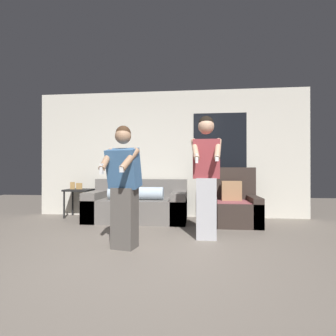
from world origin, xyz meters
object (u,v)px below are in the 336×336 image
at_px(couch, 138,205).
at_px(person_right, 206,174).
at_px(side_table, 79,193).
at_px(person_left, 124,186).
at_px(armchair, 231,206).

height_order(couch, person_right, person_right).
bearing_deg(person_right, side_table, 150.42).
bearing_deg(side_table, couch, -9.99).
bearing_deg(person_left, side_table, 126.94).
relative_size(side_table, person_left, 0.47).
distance_m(armchair, person_left, 2.34).
distance_m(armchair, person_right, 1.35).
bearing_deg(couch, person_left, -82.95).
xyz_separation_m(side_table, person_left, (1.55, -2.06, 0.29)).
distance_m(couch, side_table, 1.36).
height_order(side_table, person_left, person_left).
bearing_deg(side_table, person_right, -29.58).
relative_size(couch, person_right, 1.08).
relative_size(person_left, person_right, 0.88).
relative_size(couch, side_table, 2.61).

